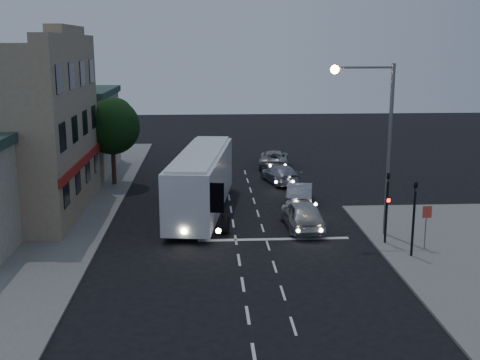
{
  "coord_description": "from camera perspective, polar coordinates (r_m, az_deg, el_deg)",
  "views": [
    {
      "loc": [
        -1.5,
        -28.08,
        10.06
      ],
      "look_at": [
        0.48,
        6.56,
        2.2
      ],
      "focal_mm": 45.0,
      "sensor_mm": 36.0,
      "label": 1
    }
  ],
  "objects": [
    {
      "name": "traffic_signal_main",
      "position": [
        31.21,
        13.79,
        -1.78
      ],
      "size": [
        0.25,
        0.35,
        4.1
      ],
      "color": "black",
      "rests_on": "sidewalk_near"
    },
    {
      "name": "streetlight",
      "position": [
        31.85,
        12.92,
        4.63
      ],
      "size": [
        3.32,
        0.44,
        9.0
      ],
      "color": "slate",
      "rests_on": "sidewalk_near"
    },
    {
      "name": "ground",
      "position": [
        29.87,
        -0.21,
        -6.92
      ],
      "size": [
        120.0,
        120.0,
        0.0
      ],
      "primitive_type": "plane",
      "color": "black"
    },
    {
      "name": "sidewalk_far",
      "position": [
        39.17,
        -20.25,
        -2.84
      ],
      "size": [
        12.0,
        50.0,
        0.12
      ],
      "primitive_type": "cube",
      "color": "slate",
      "rests_on": "ground"
    },
    {
      "name": "tour_bus",
      "position": [
        36.38,
        -3.68,
        0.03
      ],
      "size": [
        4.2,
        12.66,
        3.8
      ],
      "rotation": [
        0.0,
        0.0,
        -0.13
      ],
      "color": "white",
      "rests_on": "ground"
    },
    {
      "name": "low_building_north",
      "position": [
        50.01,
        -17.18,
        4.53
      ],
      "size": [
        9.4,
        9.4,
        6.5
      ],
      "color": "gray",
      "rests_on": "sidewalk_far"
    },
    {
      "name": "regulatory_sign",
      "position": [
        31.05,
        17.26,
        -3.65
      ],
      "size": [
        0.45,
        0.12,
        2.2
      ],
      "color": "slate",
      "rests_on": "sidewalk_near"
    },
    {
      "name": "street_tree",
      "position": [
        43.98,
        -12.07,
        5.22
      ],
      "size": [
        4.0,
        4.0,
        6.2
      ],
      "color": "black",
      "rests_on": "sidewalk_far"
    },
    {
      "name": "car_sedan_c",
      "position": [
        50.33,
        3.24,
        2.03
      ],
      "size": [
        2.98,
        5.34,
        1.41
      ],
      "primitive_type": "imported",
      "rotation": [
        0.0,
        0.0,
        3.01
      ],
      "color": "gray",
      "rests_on": "ground"
    },
    {
      "name": "road_markings",
      "position": [
        33.08,
        1.72,
        -4.94
      ],
      "size": [
        8.0,
        30.55,
        0.01
      ],
      "color": "silver",
      "rests_on": "ground"
    },
    {
      "name": "car_sedan_a",
      "position": [
        38.58,
        5.69,
        -1.29
      ],
      "size": [
        2.34,
        4.66,
        1.47
      ],
      "primitive_type": "imported",
      "rotation": [
        0.0,
        0.0,
        2.96
      ],
      "color": "#94949B",
      "rests_on": "ground"
    },
    {
      "name": "car_sedan_b",
      "position": [
        44.51,
        3.84,
        0.57
      ],
      "size": [
        2.88,
        4.97,
        1.35
      ],
      "primitive_type": "imported",
      "rotation": [
        0.0,
        0.0,
        3.36
      ],
      "color": "#9395A5",
      "rests_on": "ground"
    },
    {
      "name": "car_suv",
      "position": [
        33.62,
        5.93,
        -3.27
      ],
      "size": [
        2.1,
        4.85,
        1.63
      ],
      "primitive_type": "imported",
      "rotation": [
        0.0,
        0.0,
        3.18
      ],
      "color": "#B7B7B7",
      "rests_on": "ground"
    },
    {
      "name": "traffic_signal_side",
      "position": [
        29.62,
        16.19,
        -2.71
      ],
      "size": [
        0.18,
        0.15,
        4.1
      ],
      "color": "black",
      "rests_on": "sidewalk_near"
    }
  ]
}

